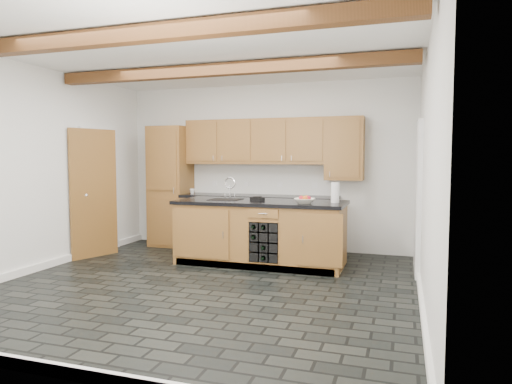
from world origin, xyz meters
TOP-DOWN VIEW (x-y plane):
  - ground at (0.00, 0.00)m, footprint 5.00×5.00m
  - room_shell at (-0.09, 0.53)m, footprint 5.01×5.00m
  - back_cabinetry at (-0.38, 2.24)m, footprint 3.65×0.62m
  - island at (0.31, 1.28)m, footprint 2.48×0.96m
  - faucet at (-0.25, 1.33)m, footprint 0.45×0.40m
  - kitchen_scale at (0.25, 1.29)m, footprint 0.23×0.18m
  - fruit_bowl at (1.00, 1.08)m, footprint 0.33×0.33m
  - fruit_cluster at (1.00, 1.08)m, footprint 0.16×0.17m
  - paper_towel at (1.37, 1.33)m, footprint 0.12×0.12m
  - mug at (-1.24, 2.21)m, footprint 0.10×0.10m

SIDE VIEW (x-z plane):
  - ground at x=0.00m, z-range 0.00..0.00m
  - island at x=0.31m, z-range 0.00..0.93m
  - kitchen_scale at x=0.25m, z-range 0.93..0.99m
  - faucet at x=-0.25m, z-range 0.79..1.14m
  - fruit_bowl at x=1.00m, z-range 0.93..1.00m
  - mug at x=-1.24m, z-range 0.93..1.01m
  - back_cabinetry at x=-0.38m, z-range -0.12..2.08m
  - fruit_cluster at x=1.00m, z-range 0.97..1.04m
  - paper_towel at x=1.37m, z-range 0.93..1.21m
  - room_shell at x=-0.09m, z-range -0.97..4.03m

